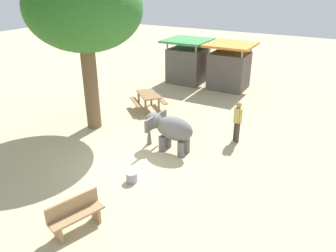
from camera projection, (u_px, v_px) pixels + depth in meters
The scene contains 9 objects.
ground_plane at pixel (133, 162), 11.38m from camera, with size 60.00×60.00×0.00m, color tan.
elephant at pixel (170, 129), 11.84m from camera, with size 1.95×1.31×1.35m.
person_handler at pixel (238, 119), 12.46m from camera, with size 0.40×0.37×1.62m.
shade_tree_secondary at pixel (83, 10), 12.15m from camera, with size 4.52×4.14×6.38m.
wooden_bench at pixel (75, 213), 8.22m from camera, with size 0.82×1.45×0.88m.
picnic_table_near at pixel (148, 98), 15.68m from camera, with size 2.10×2.10×0.78m.
market_stall_green at pixel (187, 63), 19.61m from camera, with size 2.50×2.50×2.52m.
market_stall_orange at pixel (229, 68), 18.47m from camera, with size 2.50×2.50×2.52m.
feed_bucket at pixel (132, 177), 10.26m from camera, with size 0.36×0.36×0.32m, color gray.
Camera 1 is at (5.79, -8.05, 5.85)m, focal length 35.38 mm.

